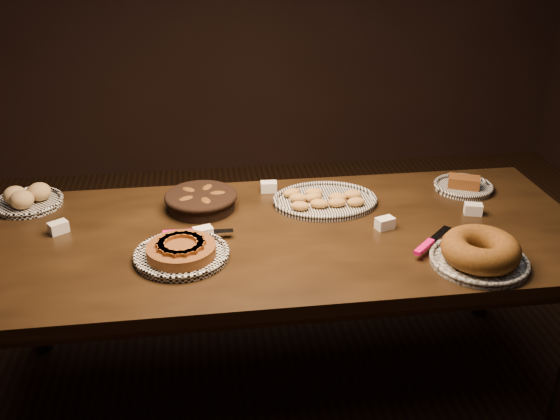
{
  "coord_description": "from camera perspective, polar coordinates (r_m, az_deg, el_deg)",
  "views": [
    {
      "loc": [
        -0.29,
        -2.1,
        1.9
      ],
      "look_at": [
        0.0,
        0.05,
        0.82
      ],
      "focal_mm": 40.0,
      "sensor_mm": 36.0,
      "label": 1
    }
  ],
  "objects": [
    {
      "name": "croissant_basket",
      "position": [
        2.59,
        -7.23,
        0.96
      ],
      "size": [
        0.34,
        0.34,
        0.08
      ],
      "rotation": [
        0.0,
        0.0,
        0.24
      ],
      "color": "black",
      "rests_on": "buffet_table"
    },
    {
      "name": "tent_cards",
      "position": [
        2.49,
        0.02,
        -0.46
      ],
      "size": [
        1.73,
        0.46,
        0.04
      ],
      "color": "white",
      "rests_on": "buffet_table"
    },
    {
      "name": "ground",
      "position": [
        2.84,
        0.09,
        -15.43
      ],
      "size": [
        5.0,
        5.0,
        0.0
      ],
      "primitive_type": "plane",
      "color": "black",
      "rests_on": "ground"
    },
    {
      "name": "buffet_table",
      "position": [
        2.45,
        0.1,
        -3.54
      ],
      "size": [
        2.4,
        1.0,
        0.75
      ],
      "color": "black",
      "rests_on": "ground"
    },
    {
      "name": "madeleine_platter",
      "position": [
        2.63,
        4.06,
        0.92
      ],
      "size": [
        0.44,
        0.36,
        0.05
      ],
      "rotation": [
        0.0,
        0.0,
        0.24
      ],
      "color": "black",
      "rests_on": "buffet_table"
    },
    {
      "name": "bread_roll_plate",
      "position": [
        2.81,
        -22.13,
        0.94
      ],
      "size": [
        0.28,
        0.28,
        0.09
      ],
      "rotation": [
        0.0,
        0.0,
        0.11
      ],
      "color": "white",
      "rests_on": "buffet_table"
    },
    {
      "name": "apple_tart_plate",
      "position": [
        2.26,
        -9.0,
        -3.8
      ],
      "size": [
        0.37,
        0.34,
        0.06
      ],
      "rotation": [
        0.0,
        0.0,
        0.43
      ],
      "color": "white",
      "rests_on": "buffet_table"
    },
    {
      "name": "bundt_cake_plate",
      "position": [
        2.29,
        17.8,
        -3.75
      ],
      "size": [
        0.39,
        0.42,
        0.11
      ],
      "rotation": [
        0.0,
        0.0,
        -0.33
      ],
      "color": "black",
      "rests_on": "buffet_table"
    },
    {
      "name": "loaf_plate",
      "position": [
        2.88,
        16.43,
        2.15
      ],
      "size": [
        0.26,
        0.26,
        0.06
      ],
      "rotation": [
        0.0,
        0.0,
        -0.42
      ],
      "color": "black",
      "rests_on": "buffet_table"
    }
  ]
}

